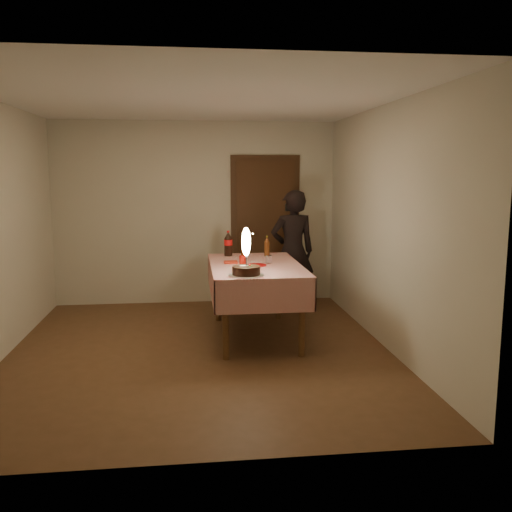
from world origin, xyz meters
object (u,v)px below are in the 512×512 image
at_px(birthday_cake, 246,264).
at_px(clear_cup, 269,259).
at_px(dining_table, 255,274).
at_px(red_cup, 243,260).
at_px(amber_bottle_right, 267,247).
at_px(photographer, 293,251).
at_px(red_plate, 257,265).
at_px(cola_bottle, 228,244).
at_px(amber_bottle_left, 244,245).

height_order(birthday_cake, clear_cup, birthday_cake).
height_order(dining_table, clear_cup, clear_cup).
xyz_separation_m(red_cup, amber_bottle_right, (0.36, 0.56, 0.07)).
relative_size(amber_bottle_right, photographer, 0.15).
height_order(dining_table, red_plate, red_plate).
bearing_deg(dining_table, red_plate, -86.83).
height_order(dining_table, cola_bottle, cola_bottle).
bearing_deg(photographer, red_plate, -118.50).
relative_size(birthday_cake, photographer, 0.29).
distance_m(dining_table, cola_bottle, 0.75).
bearing_deg(amber_bottle_right, cola_bottle, 170.86).
bearing_deg(dining_table, cola_bottle, 112.17).
distance_m(birthday_cake, photographer, 1.90).
bearing_deg(dining_table, birthday_cake, -104.86).
xyz_separation_m(birthday_cake, red_cup, (0.03, 0.66, -0.06)).
bearing_deg(dining_table, photographer, 59.51).
bearing_deg(amber_bottle_left, red_plate, -85.06).
distance_m(red_plate, amber_bottle_right, 0.70).
bearing_deg(birthday_cake, dining_table, 75.14).
relative_size(red_cup, amber_bottle_left, 0.39).
distance_m(birthday_cake, red_plate, 0.60).
xyz_separation_m(cola_bottle, photographer, (0.89, 0.42, -0.17)).
distance_m(birthday_cake, amber_bottle_right, 1.28).
bearing_deg(red_cup, amber_bottle_left, 83.73).
relative_size(dining_table, amber_bottle_left, 6.75).
height_order(clear_cup, amber_bottle_left, amber_bottle_left).
bearing_deg(clear_cup, birthday_cake, -115.50).
relative_size(birthday_cake, amber_bottle_left, 1.91).
xyz_separation_m(dining_table, amber_bottle_left, (-0.06, 0.72, 0.23)).
bearing_deg(red_plate, dining_table, 93.17).
xyz_separation_m(dining_table, red_cup, (-0.14, 0.01, 0.16)).
relative_size(red_plate, amber_bottle_left, 0.86).
height_order(amber_bottle_left, photographer, photographer).
bearing_deg(clear_cup, red_cup, -173.15).
relative_size(dining_table, red_plate, 7.82).
bearing_deg(amber_bottle_left, red_cup, -96.27).
distance_m(birthday_cake, clear_cup, 0.77).
bearing_deg(amber_bottle_left, amber_bottle_right, -28.39).
distance_m(red_cup, amber_bottle_left, 0.72).
relative_size(clear_cup, cola_bottle, 0.28).
bearing_deg(red_plate, amber_bottle_right, 72.35).
bearing_deg(birthday_cake, amber_bottle_left, 85.53).
bearing_deg(amber_bottle_right, red_cup, -122.38).
height_order(clear_cup, amber_bottle_right, amber_bottle_right).
bearing_deg(red_cup, cola_bottle, 100.78).
height_order(red_cup, amber_bottle_left, amber_bottle_left).
bearing_deg(photographer, birthday_cake, -115.03).
relative_size(birthday_cake, amber_bottle_right, 1.91).
relative_size(red_plate, red_cup, 2.20).
xyz_separation_m(dining_table, photographer, (0.63, 1.07, 0.09)).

